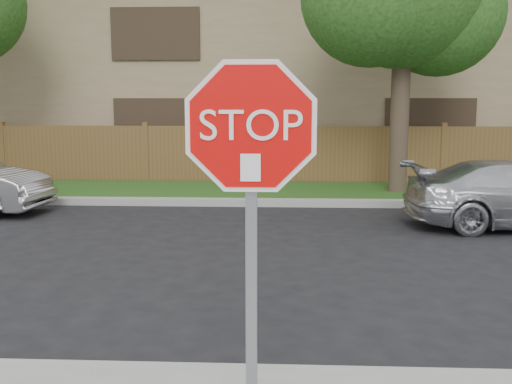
{
  "coord_description": "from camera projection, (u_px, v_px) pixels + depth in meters",
  "views": [
    {
      "loc": [
        -0.22,
        -4.74,
        2.29
      ],
      "look_at": [
        -0.41,
        -0.9,
        1.7
      ],
      "focal_mm": 42.0,
      "sensor_mm": 36.0,
      "label": 1
    }
  ],
  "objects": [
    {
      "name": "grass_strip",
      "position": [
        293.0,
        192.0,
        14.68
      ],
      "size": [
        70.0,
        3.0,
        0.12
      ],
      "primitive_type": "cube",
      "color": "#1E4714",
      "rests_on": "ground"
    },
    {
      "name": "fence",
      "position": [
        293.0,
        156.0,
        16.15
      ],
      "size": [
        70.0,
        0.12,
        1.6
      ],
      "primitive_type": "cube",
      "color": "brown",
      "rests_on": "ground"
    },
    {
      "name": "far_curb",
      "position": [
        294.0,
        203.0,
        13.05
      ],
      "size": [
        70.0,
        0.3,
        0.15
      ],
      "primitive_type": "cube",
      "color": "gray",
      "rests_on": "ground"
    },
    {
      "name": "apartment_building",
      "position": [
        291.0,
        65.0,
        21.26
      ],
      "size": [
        35.2,
        9.2,
        7.2
      ],
      "color": "#897755",
      "rests_on": "ground"
    },
    {
      "name": "ground",
      "position": [
        310.0,
        376.0,
        5.02
      ],
      "size": [
        90.0,
        90.0,
        0.0
      ],
      "primitive_type": "plane",
      "color": "black",
      "rests_on": "ground"
    },
    {
      "name": "stop_sign",
      "position": [
        251.0,
        185.0,
        3.3
      ],
      "size": [
        1.01,
        0.13,
        2.55
      ],
      "color": "gray",
      "rests_on": "sidewalk_near"
    }
  ]
}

